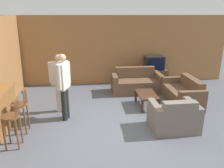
# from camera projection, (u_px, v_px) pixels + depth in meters

# --- Properties ---
(ground_plane) EXTENTS (24.00, 24.00, 0.00)m
(ground_plane) POSITION_uv_depth(u_px,v_px,m) (123.00, 129.00, 5.27)
(ground_plane) COLOR #565B66
(wall_back) EXTENTS (9.40, 0.08, 2.60)m
(wall_back) POSITION_uv_depth(u_px,v_px,m) (108.00, 50.00, 8.37)
(wall_back) COLOR #9E6B3D
(wall_back) RESTS_ON ground_plane
(bar_chair_near) EXTENTS (0.37, 0.37, 1.06)m
(bar_chair_near) POSITION_uv_depth(u_px,v_px,m) (12.00, 121.00, 4.39)
(bar_chair_near) COLOR brown
(bar_chair_near) RESTS_ON ground_plane
(bar_chair_mid) EXTENTS (0.37, 0.37, 1.06)m
(bar_chair_mid) POSITION_uv_depth(u_px,v_px,m) (20.00, 109.00, 4.96)
(bar_chair_mid) COLOR brown
(bar_chair_mid) RESTS_ON ground_plane
(couch_far) EXTENTS (1.72, 0.87, 0.83)m
(couch_far) POSITION_uv_depth(u_px,v_px,m) (136.00, 83.00, 7.69)
(couch_far) COLOR brown
(couch_far) RESTS_ON ground_plane
(armchair_near) EXTENTS (1.08, 0.82, 0.82)m
(armchair_near) POSITION_uv_depth(u_px,v_px,m) (174.00, 117.00, 5.17)
(armchair_near) COLOR #70665B
(armchair_near) RESTS_ON ground_plane
(loveseat_right) EXTENTS (0.80, 1.55, 0.80)m
(loveseat_right) POSITION_uv_depth(u_px,v_px,m) (183.00, 94.00, 6.68)
(loveseat_right) COLOR brown
(loveseat_right) RESTS_ON ground_plane
(coffee_table) EXTENTS (0.54, 0.91, 0.41)m
(coffee_table) POSITION_uv_depth(u_px,v_px,m) (147.00, 96.00, 6.45)
(coffee_table) COLOR #472D1E
(coffee_table) RESTS_ON ground_plane
(tv_unit) EXTENTS (1.02, 0.52, 0.58)m
(tv_unit) POSITION_uv_depth(u_px,v_px,m) (153.00, 77.00, 8.52)
(tv_unit) COLOR #513823
(tv_unit) RESTS_ON ground_plane
(tv) EXTENTS (0.71, 0.46, 0.53)m
(tv) POSITION_uv_depth(u_px,v_px,m) (154.00, 63.00, 8.35)
(tv) COLOR black
(tv) RESTS_ON tv_unit
(person_by_window) EXTENTS (0.58, 0.20, 1.63)m
(person_by_window) POSITION_uv_depth(u_px,v_px,m) (60.00, 80.00, 5.95)
(person_by_window) COLOR silver
(person_by_window) RESTS_ON ground_plane
(person_by_counter) EXTENTS (0.30, 0.54, 1.73)m
(person_by_counter) POSITION_uv_depth(u_px,v_px,m) (64.00, 83.00, 5.48)
(person_by_counter) COLOR black
(person_by_counter) RESTS_ON ground_plane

